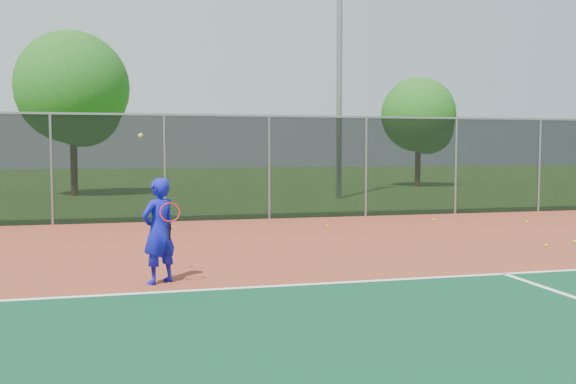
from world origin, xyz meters
TOP-DOWN VIEW (x-y plane):
  - ground at (0.00, 0.00)m, footprint 120.00×120.00m
  - court_apron at (0.00, 2.00)m, footprint 30.00×20.00m
  - fence_back at (0.00, 12.00)m, footprint 30.00×0.06m
  - tennis_player at (-3.55, 3.67)m, footprint 0.71×0.74m
  - practice_ball_0 at (6.64, 9.14)m, footprint 0.07×0.07m
  - practice_ball_3 at (1.04, 9.64)m, footprint 0.07×0.07m
  - practice_ball_5 at (-2.92, 10.40)m, footprint 0.07×0.07m
  - practice_ball_6 at (5.45, 5.69)m, footprint 0.07×0.07m
  - practice_ball_7 at (4.50, 5.36)m, footprint 0.07×0.07m
  - practice_ball_8 at (4.44, 10.34)m, footprint 0.07×0.07m
  - floodlight_n at (4.48, 18.98)m, footprint 0.90×0.40m
  - tree_back_left at (-6.19, 22.95)m, footprint 4.85×4.85m
  - tree_back_mid at (11.22, 25.42)m, footprint 3.98×3.98m

SIDE VIEW (x-z plane):
  - ground at x=0.00m, z-range 0.00..0.00m
  - court_apron at x=0.00m, z-range 0.00..0.02m
  - practice_ball_0 at x=6.64m, z-range 0.02..0.09m
  - practice_ball_3 at x=1.04m, z-range 0.02..0.09m
  - practice_ball_5 at x=-2.92m, z-range 0.02..0.09m
  - practice_ball_6 at x=5.45m, z-range 0.02..0.09m
  - practice_ball_7 at x=4.50m, z-range 0.02..0.09m
  - practice_ball_8 at x=4.44m, z-range 0.02..0.09m
  - tennis_player at x=-3.55m, z-range -0.32..1.99m
  - fence_back at x=0.00m, z-range 0.05..3.08m
  - tree_back_mid at x=11.22m, z-range 0.74..6.60m
  - tree_back_left at x=-6.19m, z-range 0.91..8.03m
  - floodlight_n at x=4.48m, z-range 0.78..13.33m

